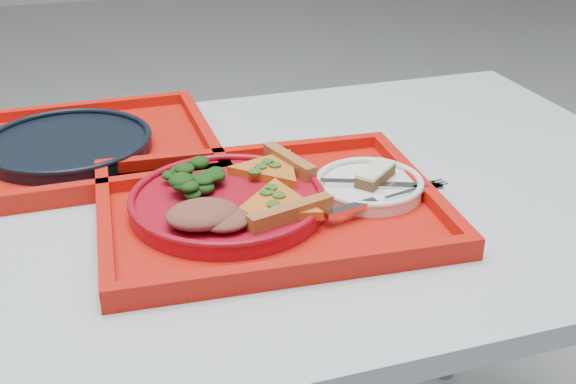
# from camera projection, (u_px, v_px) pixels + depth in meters

# --- Properties ---
(table) EXTENTS (1.60, 0.80, 0.75)m
(table) POSITION_uv_depth(u_px,v_px,m) (148.00, 254.00, 1.03)
(table) COLOR #AEB7C4
(table) RESTS_ON ground
(tray_main) EXTENTS (0.47, 0.38, 0.01)m
(tray_main) POSITION_uv_depth(u_px,v_px,m) (269.00, 211.00, 0.97)
(tray_main) COLOR red
(tray_main) RESTS_ON table
(tray_far) EXTENTS (0.45, 0.35, 0.01)m
(tray_far) POSITION_uv_depth(u_px,v_px,m) (70.00, 154.00, 1.14)
(tray_far) COLOR red
(tray_far) RESTS_ON table
(dinner_plate) EXTENTS (0.26, 0.26, 0.02)m
(dinner_plate) POSITION_uv_depth(u_px,v_px,m) (228.00, 204.00, 0.96)
(dinner_plate) COLOR maroon
(dinner_plate) RESTS_ON tray_main
(side_plate) EXTENTS (0.15, 0.15, 0.01)m
(side_plate) POSITION_uv_depth(u_px,v_px,m) (369.00, 188.00, 1.01)
(side_plate) COLOR white
(side_plate) RESTS_ON tray_main
(navy_plate) EXTENTS (0.26, 0.26, 0.02)m
(navy_plate) POSITION_uv_depth(u_px,v_px,m) (68.00, 145.00, 1.14)
(navy_plate) COLOR black
(navy_plate) RESTS_ON tray_far
(pizza_slice_a) EXTENTS (0.15, 0.16, 0.02)m
(pizza_slice_a) POSITION_uv_depth(u_px,v_px,m) (277.00, 202.00, 0.92)
(pizza_slice_a) COLOR orange
(pizza_slice_a) RESTS_ON dinner_plate
(pizza_slice_b) EXTENTS (0.15, 0.14, 0.02)m
(pizza_slice_b) POSITION_uv_depth(u_px,v_px,m) (271.00, 166.00, 1.02)
(pizza_slice_b) COLOR orange
(pizza_slice_b) RESTS_ON dinner_plate
(salad_heap) EXTENTS (0.08, 0.07, 0.04)m
(salad_heap) POSITION_uv_depth(u_px,v_px,m) (193.00, 176.00, 0.97)
(salad_heap) COLOR black
(salad_heap) RESTS_ON dinner_plate
(meat_portion) EXTENTS (0.09, 0.07, 0.03)m
(meat_portion) POSITION_uv_depth(u_px,v_px,m) (202.00, 214.00, 0.89)
(meat_portion) COLOR brown
(meat_portion) RESTS_ON dinner_plate
(dessert_bar) EXTENTS (0.07, 0.07, 0.02)m
(dessert_bar) POSITION_uv_depth(u_px,v_px,m) (375.00, 174.00, 1.01)
(dessert_bar) COLOR #452817
(dessert_bar) RESTS_ON side_plate
(knife) EXTENTS (0.18, 0.08, 0.01)m
(knife) POSITION_uv_depth(u_px,v_px,m) (375.00, 184.00, 0.99)
(knife) COLOR silver
(knife) RESTS_ON side_plate
(fork) EXTENTS (0.19, 0.06, 0.01)m
(fork) POSITION_uv_depth(u_px,v_px,m) (384.00, 198.00, 0.95)
(fork) COLOR silver
(fork) RESTS_ON side_plate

